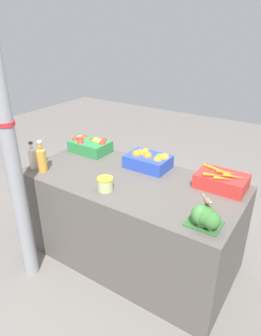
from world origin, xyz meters
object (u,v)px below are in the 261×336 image
support_pole (7,133)px  sparrow_bird (207,201)px  juice_bottle_amber (42,159)px  pickle_jar (105,184)px  apple_crate (90,145)px  orange_crate (148,160)px  broccoli_pile (205,217)px  juice_bottle_cloudy (33,157)px  carrot_crate (221,180)px

support_pole → sparrow_bird: support_pole is taller
juice_bottle_amber → pickle_jar: (0.66, 0.04, -0.06)m
apple_crate → orange_crate: bearing=-0.2°
support_pole → apple_crate: support_pole is taller
pickle_jar → sparrow_bird: size_ratio=1.17×
juice_bottle_amber → pickle_jar: juice_bottle_amber is taller
support_pole → orange_crate: (0.62, 0.92, -0.40)m
sparrow_bird → orange_crate: bearing=-170.5°
apple_crate → sparrow_bird: sparrow_bird is taller
broccoli_pile → pickle_jar: broccoli_pile is taller
apple_crate → pickle_jar: apple_crate is taller
juice_bottle_amber → apple_crate: bearing=85.2°
support_pole → juice_bottle_cloudy: (-0.22, 0.35, -0.36)m
orange_crate → broccoli_pile: (0.74, -0.57, 0.01)m
support_pole → juice_bottle_amber: support_pole is taller
broccoli_pile → juice_bottle_cloudy: juice_bottle_cloudy is taller
apple_crate → carrot_crate: 1.34m
carrot_crate → juice_bottle_amber: size_ratio=1.36×
carrot_crate → sparrow_bird: 0.57m
carrot_crate → pickle_jar: (-0.73, -0.53, -0.01)m
orange_crate → carrot_crate: (0.66, -0.00, -0.01)m
broccoli_pile → juice_bottle_amber: (-1.47, -0.00, 0.03)m
juice_bottle_cloudy → sparrow_bird: juice_bottle_cloudy is taller
orange_crate → broccoli_pile: 0.94m
apple_crate → sparrow_bird: size_ratio=3.59×
support_pole → sparrow_bird: size_ratio=24.17×
apple_crate → carrot_crate: (1.34, -0.00, -0.01)m
broccoli_pile → pickle_jar: size_ratio=1.82×
support_pole → sparrow_bird: 1.44m
pickle_jar → broccoli_pile: bearing=-2.6°
support_pole → juice_bottle_amber: bearing=106.3°
support_pole → broccoli_pile: bearing=14.3°
juice_bottle_amber → sparrow_bird: juice_bottle_amber is taller
sparrow_bird → pickle_jar: bearing=-134.8°
support_pole → broccoli_pile: (1.37, 0.35, -0.39)m
juice_bottle_cloudy → apple_crate: bearing=73.9°
apple_crate → juice_bottle_cloudy: 0.60m
orange_crate → carrot_crate: size_ratio=1.00×
apple_crate → broccoli_pile: 1.53m
carrot_crate → broccoli_pile: (0.08, -0.57, 0.02)m
juice_bottle_amber → pickle_jar: bearing=3.2°
apple_crate → pickle_jar: (0.61, -0.54, -0.02)m
orange_crate → juice_bottle_cloudy: 1.02m
carrot_crate → broccoli_pile: size_ratio=1.70×
carrot_crate → juice_bottle_cloudy: size_ratio=1.54×
apple_crate → sparrow_bird: (1.42, -0.55, 0.12)m
juice_bottle_amber → carrot_crate: bearing=22.4°
juice_bottle_cloudy → sparrow_bird: size_ratio=2.33×
carrot_crate → juice_bottle_amber: juice_bottle_amber is taller
pickle_jar → carrot_crate: bearing=36.2°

